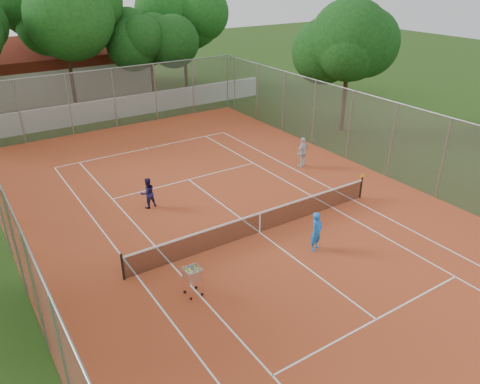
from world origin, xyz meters
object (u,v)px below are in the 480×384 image
tennis_net (260,222)px  player_far_right (303,152)px  clubhouse (42,69)px  player_near (317,231)px  player_far_left (148,193)px  ball_hopper (193,281)px

tennis_net → player_far_right: size_ratio=7.00×
clubhouse → player_near: 31.43m
clubhouse → player_far_left: 24.39m
player_far_right → ball_hopper: player_far_right is taller
player_near → player_far_right: size_ratio=0.96×
player_far_left → player_far_right: player_far_right is taller
tennis_net → player_far_right: (6.11, 4.53, 0.36)m
player_near → ball_hopper: player_near is taller
clubhouse → ball_hopper: size_ratio=14.15×
player_far_left → player_far_right: size_ratio=0.86×
tennis_net → player_near: (1.10, -2.24, 0.32)m
player_near → player_far_right: 8.42m
player_near → player_far_right: (5.01, 6.77, 0.04)m
clubhouse → player_far_right: (8.11, -24.47, -1.33)m
player_far_left → ball_hopper: (-1.29, -6.78, -0.15)m
ball_hopper → clubhouse: bearing=100.4°
player_near → player_far_right: player_far_right is taller
clubhouse → tennis_net: bearing=-86.1°
player_far_left → clubhouse: bearing=-96.4°
player_near → player_far_left: bearing=101.7°
tennis_net → ball_hopper: size_ratio=10.25×
clubhouse → player_near: clubhouse is taller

